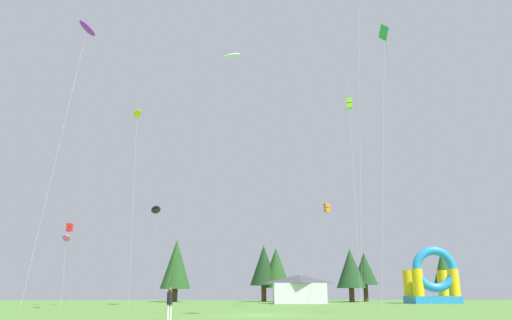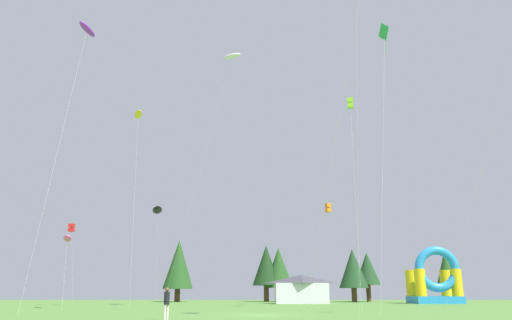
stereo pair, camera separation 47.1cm
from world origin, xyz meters
name	(u,v)px [view 1 (the left image)]	position (x,y,z in m)	size (l,w,h in m)	color
ground_plane	(260,315)	(0.00, 0.00, 0.00)	(120.00, 120.00, 0.00)	#548438
kite_yellow_parafoil	(137,114)	(-13.09, 16.87, 20.71)	(1.87, 4.05, 21.16)	yellow
kite_black_parafoil	(156,210)	(-11.54, 23.26, 10.97)	(1.38, 5.10, 11.55)	black
kite_white_parafoil	(231,57)	(-2.55, 12.98, 26.00)	(8.38, 7.52, 26.54)	white
kite_orange_box	(327,208)	(8.53, 20.47, 10.80)	(2.14, 4.82, 11.33)	orange
kite_lime_box	(349,104)	(10.79, 16.18, 21.96)	(1.69, 6.13, 22.62)	#8CD826
kite_red_box	(70,228)	(-21.00, 21.71, 8.61)	(0.63, 2.69, 9.08)	red
kite_pink_parafoil	(66,238)	(-17.92, 12.37, 6.42)	(1.67, 2.91, 6.90)	#EA599E
kite_green_diamond	(385,35)	(12.20, 6.28, 25.06)	(4.48, 7.60, 25.88)	green
kite_purple_parafoil	(87,29)	(-14.72, 3.20, 23.37)	(1.69, 5.48, 23.86)	purple
person_near_camera	(170,301)	(-5.21, -6.65, 1.05)	(0.43, 0.43, 1.76)	silver
inflatable_red_slide	(433,282)	(24.20, 30.93, 2.70)	(6.16, 4.98, 7.33)	#268CD8
festival_tent	(299,289)	(6.45, 31.49, 1.84)	(6.85, 3.42, 3.68)	silver
tree_row_0	(176,264)	(-11.37, 42.50, 5.61)	(4.63, 4.63, 9.37)	#4C331E
tree_row_1	(264,265)	(2.35, 44.23, 5.54)	(4.33, 4.33, 8.72)	#4C331E
tree_row_2	(275,270)	(4.07, 44.11, 4.78)	(3.39, 3.39, 6.98)	#4C331E
tree_row_3	(276,268)	(4.32, 44.27, 5.16)	(4.57, 4.57, 8.32)	#4C331E
tree_row_4	(350,269)	(15.38, 40.25, 4.90)	(4.37, 4.37, 7.85)	#4C331E
tree_row_5	(365,269)	(18.41, 43.71, 5.00)	(3.94, 3.94, 7.55)	#4C331E
tree_row_6	(443,267)	(30.69, 42.80, 5.22)	(3.07, 3.07, 7.91)	#4C331E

